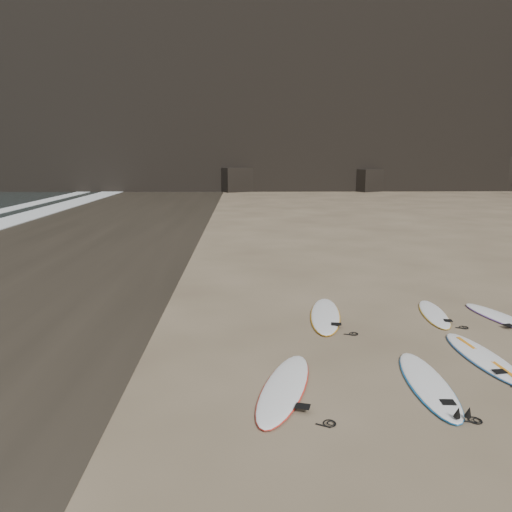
% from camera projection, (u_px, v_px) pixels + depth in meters
% --- Properties ---
extents(wet_sand, '(12.00, 200.00, 0.01)m').
position_uv_depth(wet_sand, '(29.00, 258.00, 18.55)').
color(wet_sand, '#383026').
rests_on(wet_sand, ground).
extents(surfboard_0, '(1.39, 2.77, 0.10)m').
position_uv_depth(surfboard_0, '(284.00, 387.00, 8.15)').
color(surfboard_0, white).
rests_on(surfboard_0, ground).
extents(surfboard_1, '(0.74, 2.62, 0.09)m').
position_uv_depth(surfboard_1, '(428.00, 383.00, 8.28)').
color(surfboard_1, white).
rests_on(surfboard_1, ground).
extents(surfboard_2, '(0.83, 2.62, 0.09)m').
position_uv_depth(surfboard_2, '(483.00, 357.00, 9.36)').
color(surfboard_2, white).
rests_on(surfboard_2, ground).
extents(surfboard_5, '(1.08, 2.83, 0.10)m').
position_uv_depth(surfboard_5, '(325.00, 315.00, 11.81)').
color(surfboard_5, white).
rests_on(surfboard_5, ground).
extents(surfboard_6, '(0.84, 2.26, 0.08)m').
position_uv_depth(surfboard_6, '(434.00, 313.00, 11.95)').
color(surfboard_6, white).
rests_on(surfboard_6, ground).
extents(surfboard_7, '(1.14, 2.41, 0.08)m').
position_uv_depth(surfboard_7, '(501.00, 317.00, 11.65)').
color(surfboard_7, white).
rests_on(surfboard_7, ground).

